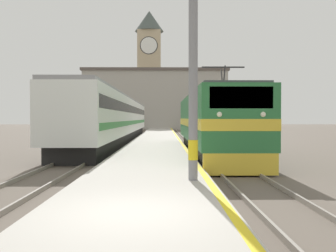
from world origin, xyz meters
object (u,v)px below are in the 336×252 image
(passenger_train, at_px, (118,118))
(locomotive_train, at_px, (212,123))
(clock_tower, at_px, (149,65))
(catenary_mast, at_px, (195,34))

(passenger_train, bearing_deg, locomotive_train, -63.30)
(locomotive_train, bearing_deg, passenger_train, 116.70)
(passenger_train, height_order, clock_tower, clock_tower)
(catenary_mast, xyz_separation_m, clock_tower, (-4.03, 71.96, 8.72))
(passenger_train, bearing_deg, catenary_mast, -78.42)
(locomotive_train, xyz_separation_m, clock_tower, (-5.92, 60.58, 11.51))
(locomotive_train, bearing_deg, clock_tower, 95.58)
(clock_tower, bearing_deg, locomotive_train, -84.42)
(catenary_mast, relative_size, clock_tower, 0.35)
(passenger_train, xyz_separation_m, clock_tower, (1.21, 46.40, 11.21))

